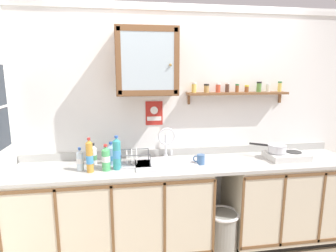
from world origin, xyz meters
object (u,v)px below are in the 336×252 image
bottle_opaque_white_0 (93,155)px  trash_bin (222,232)px  hot_plate_stove (286,156)px  bottle_water_blue_3 (111,155)px  bottle_water_clear_1 (80,160)px  dish_rack (134,161)px  wall_cabinet (147,62)px  mug (200,159)px  warning_sign (154,113)px  saucepan (276,148)px  bottle_detergent_teal_4 (117,154)px  sink (166,166)px  bottle_soda_green_5 (106,158)px  bottle_juice_amber_2 (90,157)px

bottle_opaque_white_0 → trash_bin: bottle_opaque_white_0 is taller
hot_plate_stove → bottle_water_blue_3: (-1.78, 0.10, 0.06)m
bottle_water_clear_1 → dish_rack: 0.50m
bottle_opaque_white_0 → wall_cabinet: size_ratio=0.34×
bottle_water_clear_1 → mug: bearing=0.2°
bottle_water_clear_1 → warning_sign: bearing=24.9°
mug → trash_bin: (0.21, -0.12, -0.73)m
saucepan → wall_cabinet: (-1.32, 0.12, 0.87)m
hot_plate_stove → bottle_detergent_teal_4: (-1.72, -0.05, 0.12)m
saucepan → bottle_water_blue_3: size_ratio=1.48×
hot_plate_stove → dish_rack: 1.57m
sink → wall_cabinet: wall_cabinet is taller
bottle_detergent_teal_4 → trash_bin: bottle_detergent_teal_4 is taller
bottle_detergent_teal_4 → trash_bin: bearing=-5.7°
bottle_soda_green_5 → trash_bin: size_ratio=0.55×
bottle_opaque_white_0 → dish_rack: size_ratio=0.71×
bottle_opaque_white_0 → trash_bin: (1.24, -0.26, -0.77)m
bottle_juice_amber_2 → bottle_water_blue_3: bottle_juice_amber_2 is taller
dish_rack → mug: bearing=-6.1°
bottle_opaque_white_0 → dish_rack: bottle_opaque_white_0 is taller
bottle_juice_amber_2 → dish_rack: 0.43m
saucepan → mug: saucepan is taller
bottle_water_blue_3 → bottle_soda_green_5: (-0.04, -0.16, 0.02)m
bottle_water_blue_3 → bottle_detergent_teal_4: bottle_detergent_teal_4 is taller
saucepan → bottle_soda_green_5: (-1.72, -0.09, 0.00)m
bottle_water_clear_1 → bottle_detergent_teal_4: bearing=-2.8°
bottle_juice_amber_2 → warning_sign: 0.80m
bottle_opaque_white_0 → mug: 1.04m
bottle_detergent_teal_4 → wall_cabinet: 0.90m
sink → dish_rack: 0.32m
sink → bottle_soda_green_5: bearing=-168.5°
bottle_water_clear_1 → bottle_juice_amber_2: 0.12m
sink → bottle_water_blue_3: sink is taller
warning_sign → bottle_water_clear_1: bearing=-155.1°
hot_plate_stove → trash_bin: hot_plate_stove is taller
trash_bin → dish_rack: bearing=167.4°
bottle_detergent_teal_4 → mug: bottle_detergent_teal_4 is taller
bottle_juice_amber_2 → bottle_water_blue_3: size_ratio=1.41×
bottle_detergent_teal_4 → wall_cabinet: wall_cabinet is taller
bottle_water_clear_1 → dish_rack: (0.49, 0.07, -0.06)m
wall_cabinet → bottle_juice_amber_2: bearing=-156.8°
bottle_soda_green_5 → mug: bottle_soda_green_5 is taller
mug → bottle_water_clear_1: bearing=-179.8°
sink → mug: sink is taller
sink → bottle_juice_amber_2: size_ratio=1.89×
bottle_water_clear_1 → wall_cabinet: (0.63, 0.18, 0.88)m
bottle_water_blue_3 → bottle_detergent_teal_4: (0.06, -0.14, 0.05)m
bottle_soda_green_5 → dish_rack: 0.29m
saucepan → bottle_detergent_teal_4: size_ratio=1.04×
hot_plate_stove → bottle_water_clear_1: (-2.06, -0.03, 0.07)m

